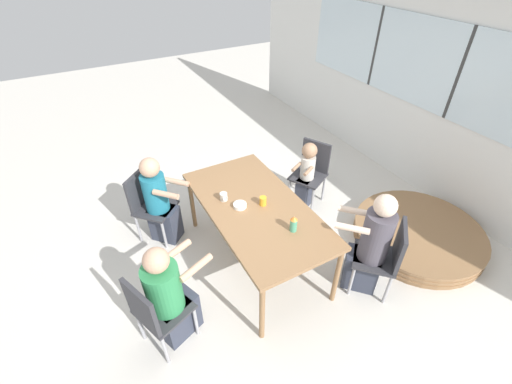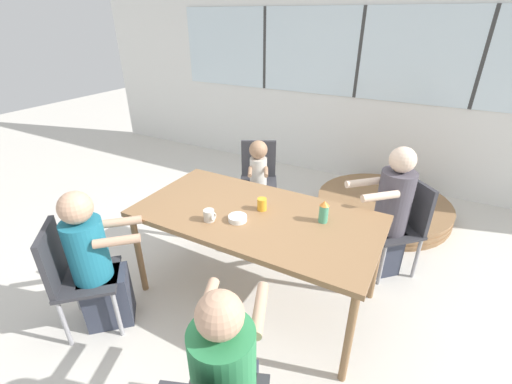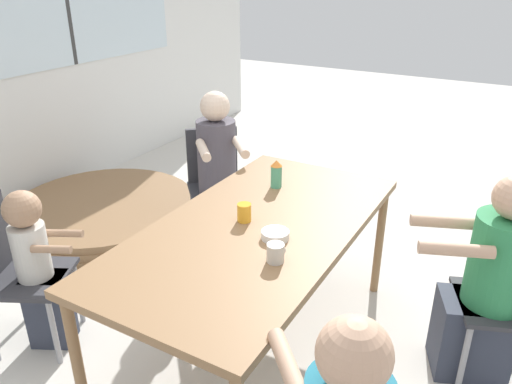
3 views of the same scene
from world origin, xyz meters
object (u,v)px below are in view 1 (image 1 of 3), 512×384
person_woman_green_shirt (170,298)px  coffee_mug (224,197)px  chair_for_man_teal_shirt (147,201)px  juice_glass (263,201)px  chair_for_man_blue_shirt (386,254)px  person_man_blue_shirt (370,247)px  person_man_teal_shirt (160,203)px  sippy_cup (294,224)px  chair_for_toddler (312,168)px  chair_for_woman_green_shirt (154,311)px  person_toddler (306,176)px  bowl_white_shallow (240,205)px  folded_table_stack (418,234)px

person_woman_green_shirt → coffee_mug: (-0.66, 0.82, 0.31)m
chair_for_man_teal_shirt → juice_glass: bearing=92.0°
chair_for_man_blue_shirt → person_man_blue_shirt: bearing=90.0°
chair_for_man_teal_shirt → person_woman_green_shirt: 1.39m
chair_for_man_teal_shirt → person_man_blue_shirt: 2.45m
person_woman_green_shirt → juice_glass: 1.25m
person_woman_green_shirt → person_man_blue_shirt: person_man_blue_shirt is taller
coffee_mug → juice_glass: size_ratio=0.91×
chair_for_man_teal_shirt → person_man_teal_shirt: (0.12, 0.11, 0.01)m
person_woman_green_shirt → sippy_cup: (0.05, 1.19, 0.35)m
chair_for_toddler → chair_for_man_blue_shirt: bearing=143.1°
chair_for_woman_green_shirt → chair_for_man_teal_shirt: same height
chair_for_woman_green_shirt → sippy_cup: (-0.01, 1.35, 0.35)m
person_woman_green_shirt → person_man_teal_shirt: (-1.26, 0.28, 0.02)m
chair_for_man_teal_shirt → person_toddler: 1.96m
chair_for_woman_green_shirt → chair_for_man_teal_shirt: bearing=145.7°
bowl_white_shallow → chair_for_man_teal_shirt: bearing=-140.1°
sippy_cup → person_toddler: bearing=138.1°
bowl_white_shallow → folded_table_stack: bearing=69.3°
chair_for_woman_green_shirt → chair_for_toddler: bearing=93.0°
chair_for_woman_green_shirt → chair_for_man_teal_shirt: (-1.43, 0.33, 0.00)m
chair_for_man_blue_shirt → person_woman_green_shirt: 2.03m
person_man_blue_shirt → bowl_white_shallow: size_ratio=8.80×
chair_for_man_blue_shirt → person_toddler: (-1.48, 0.12, -0.04)m
chair_for_man_blue_shirt → chair_for_toddler: same height
chair_for_man_teal_shirt → sippy_cup: 1.78m
juice_glass → folded_table_stack: 2.00m
person_man_blue_shirt → coffee_mug: size_ratio=13.82×
sippy_cup → person_woman_green_shirt: bearing=-92.3°
chair_for_man_teal_shirt → chair_for_toddler: same height
chair_for_man_blue_shirt → person_toddler: 1.48m
chair_for_woman_green_shirt → chair_for_toddler: (-1.08, 2.38, 0.00)m
coffee_mug → bowl_white_shallow: size_ratio=0.64×
chair_for_toddler → person_man_blue_shirt: 1.48m
sippy_cup → folded_table_stack: sippy_cup is taller
chair_for_woman_green_shirt → person_woman_green_shirt: size_ratio=0.78×
person_woman_green_shirt → folded_table_stack: 2.92m
chair_for_toddler → person_man_blue_shirt: (1.43, -0.37, 0.04)m
person_man_blue_shirt → bowl_white_shallow: bearing=92.5°
person_toddler → juice_glass: size_ratio=9.95×
chair_for_man_blue_shirt → juice_glass: 1.29m
person_man_blue_shirt → folded_table_stack: person_man_blue_shirt is taller
person_man_blue_shirt → folded_table_stack: (-0.16, 1.03, -0.45)m
chair_for_man_teal_shirt → person_woman_green_shirt: size_ratio=0.78×
person_toddler → coffee_mug: size_ratio=10.92×
folded_table_stack → chair_for_toddler: bearing=-152.5°
chair_for_man_blue_shirt → person_man_teal_shirt: bearing=89.7°
chair_for_toddler → bowl_white_shallow: chair_for_toddler is taller
chair_for_toddler → chair_for_man_teal_shirt: bearing=52.7°
chair_for_man_blue_shirt → coffee_mug: bearing=90.2°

